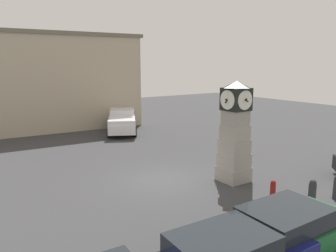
% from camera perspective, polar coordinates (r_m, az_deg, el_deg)
% --- Properties ---
extents(ground_plane, '(70.38, 70.38, 0.00)m').
position_cam_1_polar(ground_plane, '(16.14, -0.92, -9.51)').
color(ground_plane, '#38383A').
extents(clock_tower, '(1.44, 1.43, 4.83)m').
position_cam_1_polar(clock_tower, '(15.85, 11.54, -1.50)').
color(clock_tower, '#9D978D').
rests_on(clock_tower, ground_plane).
extents(bollard_near_tower, '(0.21, 0.21, 1.03)m').
position_cam_1_polar(bollard_near_tower, '(15.60, 27.19, -9.44)').
color(bollard_near_tower, '#333338').
rests_on(bollard_near_tower, ground_plane).
extents(bollard_mid_row, '(0.30, 0.30, 1.03)m').
position_cam_1_polar(bollard_mid_row, '(14.74, 23.83, -10.33)').
color(bollard_mid_row, '#333338').
rests_on(bollard_mid_row, ground_plane).
extents(bollard_far_row, '(0.22, 0.22, 0.97)m').
position_cam_1_polar(bollard_far_row, '(14.27, 17.77, -10.74)').
color(bollard_far_row, maroon).
rests_on(bollard_far_row, ground_plane).
extents(car_by_building, '(4.53, 2.13, 1.50)m').
position_cam_1_polar(car_by_building, '(10.84, 20.42, -16.45)').
color(car_by_building, '#19602D').
rests_on(car_by_building, ground_plane).
extents(pickup_truck, '(4.24, 5.69, 1.85)m').
position_cam_1_polar(pickup_truck, '(27.02, -8.00, 0.76)').
color(pickup_truck, silver).
rests_on(pickup_truck, ground_plane).
extents(warehouse_blue_far, '(17.11, 9.52, 8.14)m').
position_cam_1_polar(warehouse_blue_far, '(31.51, -21.47, 7.31)').
color(warehouse_blue_far, '#B7A88E').
rests_on(warehouse_blue_far, ground_plane).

